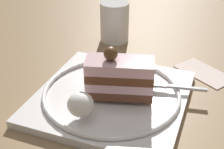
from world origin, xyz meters
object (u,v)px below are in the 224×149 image
object	(u,v)px
fork	(173,87)
folded_napkin	(204,72)
whipped_cream_dollop	(81,104)
drink_glass_far	(115,24)
cake_slice	(119,77)
dessert_plate	(112,95)

from	to	relation	value
fork	folded_napkin	world-z (taller)	fork
whipped_cream_dollop	drink_glass_far	world-z (taller)	drink_glass_far
cake_slice	drink_glass_far	bearing A→B (deg)	-73.98
fork	drink_glass_far	bearing A→B (deg)	-52.96
cake_slice	whipped_cream_dollop	size ratio (longest dim) A/B	2.92
whipped_cream_dollop	fork	xyz separation A→B (m)	(-0.13, -0.11, -0.02)
cake_slice	folded_napkin	world-z (taller)	cake_slice
dessert_plate	folded_napkin	distance (m)	0.21
cake_slice	folded_napkin	distance (m)	0.21
dessert_plate	whipped_cream_dollop	size ratio (longest dim) A/B	6.83
cake_slice	fork	xyz separation A→B (m)	(-0.09, -0.04, -0.03)
dessert_plate	drink_glass_far	size ratio (longest dim) A/B	2.94
whipped_cream_dollop	drink_glass_far	xyz separation A→B (m)	(0.03, -0.32, 0.00)
cake_slice	whipped_cream_dollop	world-z (taller)	cake_slice
drink_glass_far	folded_napkin	size ratio (longest dim) A/B	0.85
dessert_plate	folded_napkin	size ratio (longest dim) A/B	2.51
dessert_plate	fork	size ratio (longest dim) A/B	2.55
whipped_cream_dollop	dessert_plate	bearing A→B (deg)	-109.95
whipped_cream_dollop	folded_napkin	world-z (taller)	whipped_cream_dollop
folded_napkin	drink_glass_far	bearing A→B (deg)	-26.72
cake_slice	drink_glass_far	distance (m)	0.26
dessert_plate	drink_glass_far	xyz separation A→B (m)	(0.06, -0.24, 0.03)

